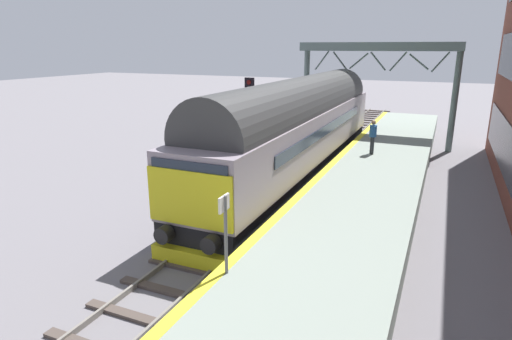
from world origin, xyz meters
The scene contains 8 objects.
ground_plane centered at (0.00, 0.00, 0.00)m, with size 140.00×140.00×0.00m, color slate.
track_main centered at (0.00, 0.00, 0.05)m, with size 2.50×60.00×0.15m.
station_platform centered at (3.60, 0.00, 0.50)m, with size 4.00×44.00×1.01m.
diesel_locomotive centered at (0.00, 5.37, 2.49)m, with size 2.74×19.07×4.68m.
signal_post_near centered at (-2.06, 4.49, 2.99)m, with size 0.44×0.22×4.67m.
platform_number_sign centered at (1.90, -5.48, 2.25)m, with size 0.10×0.44×1.86m.
waiting_passenger centered at (3.04, 7.46, 1.99)m, with size 0.45×0.47×1.64m.
overhead_footbridge centered at (2.05, 14.08, 5.57)m, with size 9.30×2.00×6.26m.
Camera 1 is at (6.10, -13.27, 5.99)m, focal length 30.16 mm.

